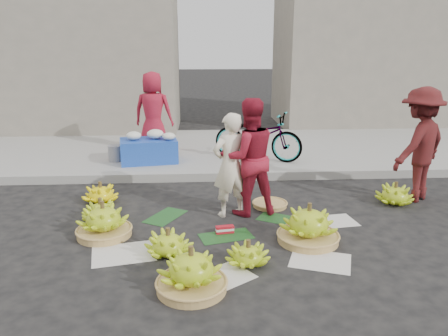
{
  "coord_description": "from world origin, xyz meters",
  "views": [
    {
      "loc": [
        -0.42,
        -5.19,
        2.29
      ],
      "look_at": [
        -0.09,
        0.46,
        0.7
      ],
      "focal_mm": 35.0,
      "sensor_mm": 36.0,
      "label": 1
    }
  ],
  "objects": [
    {
      "name": "banana_bunch_0",
      "position": [
        -1.62,
        -0.09,
        0.2
      ],
      "size": [
        0.67,
        0.67,
        0.46
      ],
      "rotation": [
        0.0,
        0.0,
        -0.12
      ],
      "color": "#A98247",
      "rests_on": "ground"
    },
    {
      "name": "banana_bunch_1",
      "position": [
        -0.78,
        -0.65,
        0.14
      ],
      "size": [
        0.58,
        0.58,
        0.33
      ],
      "rotation": [
        0.0,
        0.0,
        0.15
      ],
      "color": "#8BB61A",
      "rests_on": "ground"
    },
    {
      "name": "flower_table",
      "position": [
        -1.38,
        3.06,
        0.37
      ],
      "size": [
        1.16,
        0.84,
        0.62
      ],
      "rotation": [
        0.0,
        0.0,
        0.17
      ],
      "color": "#1A41AC",
      "rests_on": "sidewalk"
    },
    {
      "name": "building_right",
      "position": [
        4.5,
        7.7,
        2.5
      ],
      "size": [
        5.0,
        3.0,
        5.0
      ],
      "primitive_type": "cube",
      "color": "gray",
      "rests_on": "sidewalk"
    },
    {
      "name": "banana_bunch_6",
      "position": [
        -1.77,
        0.44,
        0.13
      ],
      "size": [
        0.53,
        0.53,
        0.31
      ],
      "rotation": [
        0.0,
        0.0,
        -0.1
      ],
      "color": "#8BB61A",
      "rests_on": "ground"
    },
    {
      "name": "banana_bunch_4",
      "position": [
        0.88,
        -0.4,
        0.22
      ],
      "size": [
        0.75,
        0.75,
        0.49
      ],
      "rotation": [
        0.0,
        0.0,
        0.16
      ],
      "color": "#A98247",
      "rests_on": "ground"
    },
    {
      "name": "flower_vendor",
      "position": [
        -1.37,
        4.01,
        0.95
      ],
      "size": [
        0.9,
        0.67,
        1.67
      ],
      "primitive_type": "imported",
      "rotation": [
        0.0,
        0.0,
        2.96
      ],
      "color": "#AE1A2D",
      "rests_on": "sidewalk"
    },
    {
      "name": "banana_leaves",
      "position": [
        -0.1,
        0.2,
        0.0
      ],
      "size": [
        2.0,
        1.0,
        0.0
      ],
      "primitive_type": null,
      "color": "#164319",
      "rests_on": "ground"
    },
    {
      "name": "ground",
      "position": [
        0.0,
        0.0,
        0.0
      ],
      "size": [
        80.0,
        80.0,
        0.0
      ],
      "primitive_type": "plane",
      "color": "black",
      "rests_on": "ground"
    },
    {
      "name": "banana_bunch_7",
      "position": [
        -1.91,
        1.14,
        0.14
      ],
      "size": [
        0.57,
        0.57,
        0.33
      ],
      "rotation": [
        0.0,
        0.0,
        -0.12
      ],
      "color": "#FFEE0C",
      "rests_on": "ground"
    },
    {
      "name": "vendor_cream",
      "position": [
        0.0,
        0.52,
        0.72
      ],
      "size": [
        0.62,
        0.53,
        1.44
      ],
      "primitive_type": "imported",
      "rotation": [
        0.0,
        0.0,
        3.55
      ],
      "color": "white",
      "rests_on": "ground"
    },
    {
      "name": "bicycle",
      "position": [
        0.73,
        3.14,
        0.59
      ],
      "size": [
        1.35,
        1.88,
        0.94
      ],
      "primitive_type": "imported",
      "rotation": [
        0.0,
        0.0,
        1.11
      ],
      "color": "gray",
      "rests_on": "sidewalk"
    },
    {
      "name": "basket_spare",
      "position": [
        0.61,
        0.82,
        0.03
      ],
      "size": [
        0.65,
        0.65,
        0.06
      ],
      "primitive_type": "cylinder",
      "rotation": [
        0.0,
        0.0,
        0.41
      ],
      "color": "#A98247",
      "rests_on": "ground"
    },
    {
      "name": "grey_bucket",
      "position": [
        -2.05,
        3.17,
        0.27
      ],
      "size": [
        0.27,
        0.27,
        0.31
      ],
      "primitive_type": "cylinder",
      "color": "gray",
      "rests_on": "sidewalk"
    },
    {
      "name": "sidewalk",
      "position": [
        0.0,
        4.3,
        0.06
      ],
      "size": [
        40.0,
        4.0,
        0.12
      ],
      "primitive_type": "cube",
      "color": "gray",
      "rests_on": "ground"
    },
    {
      "name": "banana_bunch_3",
      "position": [
        0.09,
        -0.94,
        0.12
      ],
      "size": [
        0.53,
        0.53,
        0.29
      ],
      "rotation": [
        0.0,
        0.0,
        -0.23
      ],
      "color": "#8BB61A",
      "rests_on": "ground"
    },
    {
      "name": "incense_stack",
      "position": [
        -0.11,
        -0.1,
        0.05
      ],
      "size": [
        0.24,
        0.11,
        0.09
      ],
      "primitive_type": "cube",
      "rotation": [
        0.0,
        0.0,
        0.16
      ],
      "color": "red",
      "rests_on": "ground"
    },
    {
      "name": "banana_bunch_5",
      "position": [
        2.51,
        0.83,
        0.15
      ],
      "size": [
        0.6,
        0.6,
        0.34
      ],
      "rotation": [
        0.0,
        0.0,
        0.14
      ],
      "color": "#8BB61A",
      "rests_on": "ground"
    },
    {
      "name": "man_striped",
      "position": [
        2.88,
        1.0,
        0.86
      ],
      "size": [
        1.28,
        1.17,
        1.72
      ],
      "primitive_type": "imported",
      "rotation": [
        0.0,
        0.0,
        3.76
      ],
      "color": "maroon",
      "rests_on": "ground"
    },
    {
      "name": "newspaper_scatter",
      "position": [
        0.0,
        -0.8,
        0.0
      ],
      "size": [
        3.2,
        1.8,
        0.0
      ],
      "primitive_type": null,
      "color": "silver",
      "rests_on": "ground"
    },
    {
      "name": "vendor_red",
      "position": [
        0.26,
        0.58,
        0.81
      ],
      "size": [
        0.9,
        0.77,
        1.63
      ],
      "primitive_type": "imported",
      "rotation": [
        0.0,
        0.0,
        3.35
      ],
      "color": "#AE1A2D",
      "rests_on": "ground"
    },
    {
      "name": "building_left",
      "position": [
        -4.0,
        7.2,
        2.0
      ],
      "size": [
        6.0,
        3.0,
        4.0
      ],
      "primitive_type": "cube",
      "color": "gray",
      "rests_on": "sidewalk"
    },
    {
      "name": "banana_bunch_2",
      "position": [
        -0.51,
        -1.42,
        0.2
      ],
      "size": [
        0.76,
        0.76,
        0.46
      ],
      "rotation": [
        0.0,
        0.0,
        -0.33
      ],
      "color": "#A98247",
      "rests_on": "ground"
    },
    {
      "name": "curb",
      "position": [
        0.0,
        2.2,
        0.07
      ],
      "size": [
        40.0,
        0.25,
        0.15
      ],
      "primitive_type": "cube",
      "color": "gray",
      "rests_on": "ground"
    }
  ]
}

